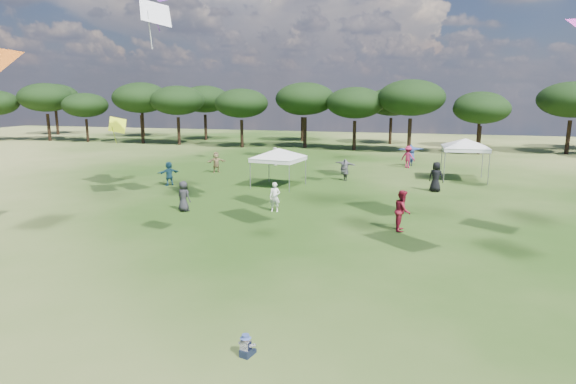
% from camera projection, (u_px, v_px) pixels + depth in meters
% --- Properties ---
extents(tree_line, '(108.78, 17.63, 7.77)m').
position_uv_depth(tree_line, '(404.00, 100.00, 53.00)').
color(tree_line, black).
rests_on(tree_line, ground).
extents(tent_left, '(5.92, 5.92, 2.87)m').
position_uv_depth(tent_left, '(278.00, 150.00, 31.70)').
color(tent_left, gray).
rests_on(tent_left, ground).
extents(tent_right, '(6.20, 6.20, 3.30)m').
position_uv_depth(tent_right, '(466.00, 140.00, 33.94)').
color(tent_right, gray).
rests_on(tent_right, ground).
extents(toddler, '(0.41, 0.44, 0.56)m').
position_uv_depth(toddler, '(246.00, 346.00, 11.32)').
color(toddler, black).
rests_on(toddler, ground).
extents(festival_crowd, '(28.78, 21.85, 1.90)m').
position_uv_depth(festival_crowd, '(365.00, 169.00, 33.74)').
color(festival_crowd, '#A41B42').
rests_on(festival_crowd, ground).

